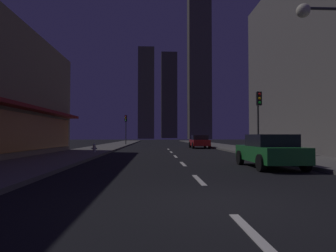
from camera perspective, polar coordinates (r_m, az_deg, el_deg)
ground_plane at (r=38.14m, az=-0.49°, el=-4.04°), size 78.00×136.00×0.10m
sidewalk_right at (r=39.03m, az=9.86°, el=-3.78°), size 4.00×76.00×0.15m
sidewalk_left at (r=38.53m, az=-10.97°, el=-3.80°), size 4.00×76.00×0.15m
lane_marking_center at (r=17.20m, az=2.08°, el=-6.51°), size 0.16×28.20×0.01m
skyscraper_distant_tall at (r=135.82m, az=-4.20°, el=6.22°), size 7.19×8.98×40.97m
skyscraper_distant_mid at (r=166.36m, az=0.20°, el=5.88°), size 8.75×7.72×47.64m
skyscraper_distant_short at (r=124.18m, az=6.02°, el=13.12°), size 8.92×7.95×66.96m
skyscraper_distant_slender at (r=170.87m, az=5.27°, el=10.64°), size 5.21×5.08×76.74m
car_parked_near at (r=13.61m, az=19.00°, el=-4.53°), size 1.98×4.24×1.45m
car_parked_far at (r=33.21m, az=6.07°, el=-2.99°), size 1.98×4.24×1.45m
fire_hydrant_far_left at (r=22.78m, az=-14.03°, el=-4.18°), size 0.42×0.30×0.65m
traffic_light_near_right at (r=20.52m, az=17.08°, el=3.23°), size 0.32×0.48×4.20m
traffic_light_far_left at (r=42.48m, az=-8.13°, el=0.57°), size 0.32×0.48×4.20m
street_lamp_right at (r=13.86m, az=27.64°, el=13.70°), size 1.96×0.56×6.58m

